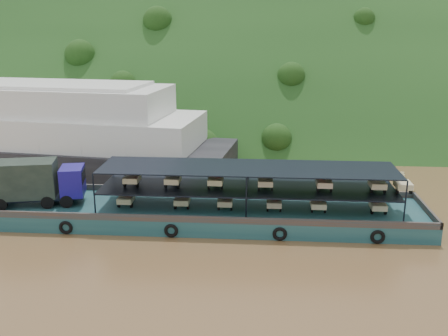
{
  "coord_description": "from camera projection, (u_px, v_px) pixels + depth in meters",
  "views": [
    {
      "loc": [
        1.1,
        -38.52,
        15.26
      ],
      "look_at": [
        -2.0,
        3.0,
        3.2
      ],
      "focal_mm": 40.0,
      "sensor_mm": 36.0,
      "label": 1
    }
  ],
  "objects": [
    {
      "name": "hillside",
      "position": [
        253.0,
        128.0,
        75.7
      ],
      "size": [
        140.0,
        39.6,
        39.6
      ],
      "primitive_type": "cube",
      "rotation": [
        0.79,
        0.0,
        0.0
      ],
      "color": "#143312",
      "rests_on": "ground"
    },
    {
      "name": "cargo_barge",
      "position": [
        186.0,
        206.0,
        39.93
      ],
      "size": [
        35.0,
        7.18,
        4.84
      ],
      "color": "#143F47",
      "rests_on": "ground"
    },
    {
      "name": "passenger_ferry",
      "position": [
        27.0,
        130.0,
        55.2
      ],
      "size": [
        46.68,
        17.19,
        9.23
      ],
      "rotation": [
        0.0,
        0.0,
        -0.13
      ],
      "color": "black",
      "rests_on": "ground"
    },
    {
      "name": "ground",
      "position": [
        245.0,
        216.0,
        41.22
      ],
      "size": [
        160.0,
        160.0,
        0.0
      ],
      "primitive_type": "plane",
      "color": "brown",
      "rests_on": "ground"
    }
  ]
}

